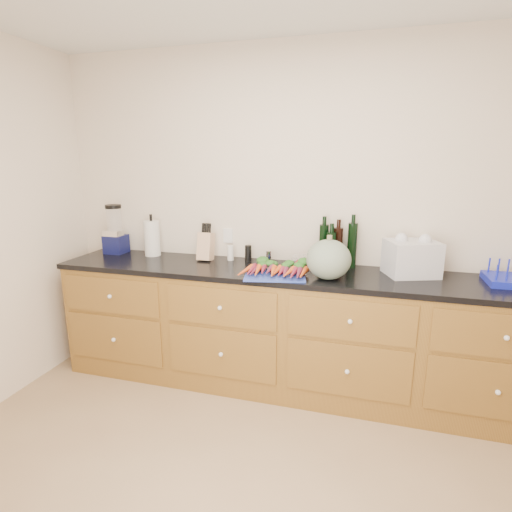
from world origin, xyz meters
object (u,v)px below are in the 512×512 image
(squash, at_px, (329,259))
(carrots, at_px, (276,270))
(tomato_box, at_px, (303,261))
(blender_appliance, at_px, (115,232))
(knife_block, at_px, (206,246))
(cutting_board, at_px, (275,275))
(paper_towel, at_px, (152,238))

(squash, bearing_deg, carrots, 179.02)
(carrots, xyz_separation_m, tomato_box, (0.15, 0.29, 0.00))
(tomato_box, bearing_deg, blender_appliance, -179.57)
(knife_block, height_order, tomato_box, knife_block)
(tomato_box, bearing_deg, cutting_board, -113.81)
(cutting_board, bearing_deg, knife_block, 155.15)
(carrots, height_order, squash, squash)
(squash, distance_m, blender_appliance, 1.89)
(squash, xyz_separation_m, paper_towel, (-1.51, 0.29, 0.01))
(squash, bearing_deg, tomato_box, 126.46)
(squash, bearing_deg, cutting_board, -175.39)
(cutting_board, relative_size, blender_appliance, 1.00)
(carrots, relative_size, blender_appliance, 1.10)
(knife_block, bearing_deg, paper_towel, 177.71)
(carrots, height_order, tomato_box, tomato_box)
(cutting_board, distance_m, blender_appliance, 1.55)
(cutting_board, xyz_separation_m, knife_block, (-0.65, 0.30, 0.11))
(knife_block, bearing_deg, blender_appliance, 178.82)
(paper_towel, bearing_deg, squash, -10.85)
(squash, relative_size, tomato_box, 1.89)
(paper_towel, bearing_deg, tomato_box, 0.44)
(carrots, bearing_deg, squash, -0.98)
(carrots, distance_m, tomato_box, 0.33)
(paper_towel, bearing_deg, carrots, -13.91)
(squash, xyz_separation_m, knife_block, (-1.02, 0.27, -0.03))
(carrots, distance_m, paper_towel, 1.19)
(blender_appliance, distance_m, knife_block, 0.86)
(blender_appliance, bearing_deg, carrots, -10.61)
(squash, xyz_separation_m, blender_appliance, (-1.87, 0.29, 0.05))
(squash, height_order, blender_appliance, blender_appliance)
(cutting_board, relative_size, squash, 1.38)
(cutting_board, bearing_deg, squash, 4.61)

